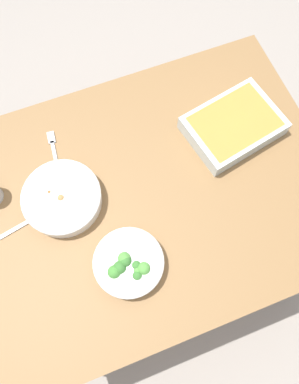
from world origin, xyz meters
name	(u,v)px	position (x,y,z in m)	size (l,w,h in m)	color
ground_plane	(150,241)	(0.00, 0.00, 0.00)	(6.00, 6.00, 0.00)	#9E9389
dining_table	(150,201)	(0.00, 0.00, 0.65)	(1.20, 0.90, 0.74)	olive
stew_bowl	(62,198)	(-0.26, 0.07, 0.77)	(0.25, 0.25, 0.06)	white
broccoli_bowl	(129,263)	(-0.14, -0.19, 0.77)	(0.21, 0.21, 0.07)	white
baking_dish	(233,125)	(0.34, 0.11, 0.77)	(0.34, 0.27, 0.06)	silver
spoon_by_stew	(32,219)	(-0.37, 0.05, 0.74)	(0.18, 0.05, 0.01)	silver
fork_on_table	(54,151)	(-0.25, 0.25, 0.74)	(0.04, 0.18, 0.01)	silver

